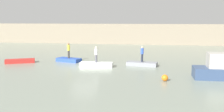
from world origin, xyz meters
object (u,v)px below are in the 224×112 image
Objects in this scene: rowboat_blue at (69,60)px; rowboat_grey at (142,64)px; motorboat at (223,70)px; rowboat_red at (20,61)px; rowboat_white at (96,65)px; person_white_shirt at (96,53)px; mooring_buoy at (165,78)px; person_blue_shirt at (142,53)px; person_yellow_shirt at (69,50)px.

rowboat_grey is (8.62, -1.37, 0.00)m from rowboat_blue.
motorboat is 21.34m from rowboat_red.
rowboat_grey is (-7.00, 5.00, -0.54)m from motorboat.
person_white_shirt is (-0.00, 0.00, 1.17)m from rowboat_white.
rowboat_red is 17.11m from mooring_buoy.
person_blue_shirt reaches higher than rowboat_grey.
person_blue_shirt is (8.62, -1.37, -0.06)m from person_yellow_shirt.
rowboat_white reaches higher than rowboat_red.
rowboat_blue is at bearing -45.00° from person_yellow_shirt.
rowboat_white is 4.90m from rowboat_grey.
person_white_shirt is (-4.72, -1.30, 0.04)m from person_blue_shirt.
motorboat is 1.61× the size of rowboat_red.
rowboat_white is at bearing -30.74° from rowboat_red.
rowboat_blue is 8.81m from person_blue_shirt.
person_blue_shirt is at bearing 107.91° from mooring_buoy.
mooring_buoy is at bearing -37.55° from person_white_shirt.
motorboat is 16.88m from rowboat_blue.
rowboat_white is 2.05× the size of person_white_shirt.
rowboat_red reaches higher than rowboat_blue.
rowboat_white reaches higher than rowboat_grey.
rowboat_red is 1.78× the size of person_yellow_shirt.
mooring_buoy reaches higher than rowboat_red.
rowboat_grey is 6.89m from mooring_buoy.
person_white_shirt is 3.15× the size of mooring_buoy.
rowboat_white is (9.11, -0.91, 0.01)m from rowboat_red.
mooring_buoy is (10.74, -7.93, -1.16)m from person_yellow_shirt.
mooring_buoy is (10.74, -7.93, 0.06)m from rowboat_blue.
mooring_buoy is (6.84, -5.26, 0.04)m from rowboat_white.
rowboat_red is 5.63m from person_yellow_shirt.
rowboat_red is 13.88m from person_blue_shirt.
person_blue_shirt is at bearing 15.37° from person_white_shirt.
motorboat reaches higher than person_white_shirt.
person_blue_shirt is (13.83, 0.38, 1.15)m from rowboat_red.
person_white_shirt is (-11.72, 3.70, 0.65)m from motorboat.
person_white_shirt reaches higher than person_blue_shirt.
person_white_shirt reaches higher than rowboat_grey.
mooring_buoy is at bearing -18.09° from rowboat_blue.
person_white_shirt is (9.11, -0.91, 1.18)m from rowboat_red.
person_yellow_shirt reaches higher than rowboat_white.
rowboat_red is at bearing 171.87° from rowboat_white.
person_yellow_shirt reaches higher than person_blue_shirt.
rowboat_blue is (5.21, 1.76, -0.01)m from rowboat_red.
rowboat_grey is (13.83, 0.38, -0.01)m from rowboat_red.
motorboat is at bearing -35.52° from person_blue_shirt.
motorboat reaches higher than rowboat_blue.
rowboat_white is at bearing -154.70° from rowboat_grey.
rowboat_grey is 1.89× the size of person_blue_shirt.
rowboat_white is 4.87m from person_yellow_shirt.
rowboat_blue is at bearing 143.56° from mooring_buoy.
mooring_buoy is (15.95, -6.18, 0.05)m from rowboat_red.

